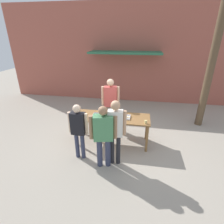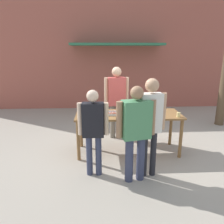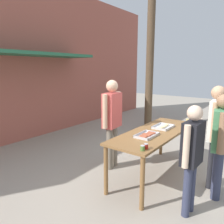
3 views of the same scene
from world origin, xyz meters
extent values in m
plane|color=#A39989|center=(0.00, 0.00, 0.00)|extent=(24.00, 24.00, 0.00)
cube|color=#A85647|center=(0.00, 4.00, 2.25)|extent=(12.00, 0.12, 4.50)
cube|color=#2D704C|center=(0.00, 3.45, 2.40)|extent=(3.20, 1.00, 0.08)
cube|color=brown|center=(0.00, 0.00, 0.87)|extent=(2.25, 0.80, 0.04)
cylinder|color=brown|center=(-1.06, -0.33, 0.42)|extent=(0.07, 0.07, 0.85)
cylinder|color=brown|center=(1.06, -0.33, 0.42)|extent=(0.07, 0.07, 0.85)
cylinder|color=brown|center=(-1.06, 0.33, 0.42)|extent=(0.07, 0.07, 0.85)
cylinder|color=brown|center=(1.06, 0.33, 0.42)|extent=(0.07, 0.07, 0.85)
cube|color=silver|center=(-0.36, -0.01, 0.89)|extent=(0.45, 0.29, 0.01)
cube|color=silver|center=(-0.36, -0.15, 0.91)|extent=(0.45, 0.01, 0.03)
cube|color=silver|center=(-0.36, 0.12, 0.91)|extent=(0.45, 0.01, 0.03)
cube|color=silver|center=(-0.58, -0.01, 0.91)|extent=(0.01, 0.29, 0.03)
cube|color=silver|center=(-0.14, -0.01, 0.91)|extent=(0.01, 0.29, 0.03)
cylinder|color=brown|center=(-0.55, -0.02, 0.91)|extent=(0.04, 0.15, 0.03)
cylinder|color=brown|center=(-0.51, -0.01, 0.91)|extent=(0.03, 0.13, 0.03)
cylinder|color=brown|center=(-0.47, -0.01, 0.91)|extent=(0.04, 0.14, 0.03)
cylinder|color=brown|center=(-0.43, 0.00, 0.91)|extent=(0.03, 0.12, 0.03)
cylinder|color=brown|center=(-0.39, -0.02, 0.91)|extent=(0.03, 0.12, 0.02)
cylinder|color=brown|center=(-0.36, 0.00, 0.91)|extent=(0.03, 0.15, 0.03)
cylinder|color=brown|center=(-0.32, -0.01, 0.91)|extent=(0.04, 0.15, 0.03)
cylinder|color=brown|center=(-0.28, -0.01, 0.91)|extent=(0.03, 0.11, 0.02)
cylinder|color=brown|center=(-0.24, -0.02, 0.91)|extent=(0.03, 0.12, 0.02)
cylinder|color=brown|center=(-0.21, -0.01, 0.91)|extent=(0.03, 0.12, 0.02)
cylinder|color=brown|center=(-0.17, -0.02, 0.91)|extent=(0.04, 0.15, 0.03)
cube|color=silver|center=(0.33, -0.01, 0.89)|extent=(0.44, 0.31, 0.01)
cube|color=silver|center=(0.33, -0.17, 0.91)|extent=(0.44, 0.01, 0.03)
cube|color=silver|center=(0.33, 0.14, 0.91)|extent=(0.44, 0.01, 0.03)
cube|color=silver|center=(0.11, -0.01, 0.91)|extent=(0.01, 0.31, 0.03)
cube|color=silver|center=(0.54, -0.01, 0.91)|extent=(0.01, 0.31, 0.03)
ellipsoid|color=beige|center=(0.16, -0.01, 0.91)|extent=(0.06, 0.11, 0.04)
ellipsoid|color=beige|center=(0.23, -0.02, 0.92)|extent=(0.07, 0.11, 0.05)
ellipsoid|color=beige|center=(0.29, -0.02, 0.92)|extent=(0.07, 0.11, 0.05)
ellipsoid|color=beige|center=(0.36, -0.02, 0.91)|extent=(0.06, 0.12, 0.04)
ellipsoid|color=beige|center=(0.43, -0.01, 0.92)|extent=(0.08, 0.11, 0.05)
ellipsoid|color=beige|center=(0.49, -0.01, 0.91)|extent=(0.07, 0.11, 0.04)
cylinder|color=#567A38|center=(-0.99, -0.29, 0.92)|extent=(0.07, 0.07, 0.07)
cylinder|color=#B2B2B7|center=(-0.99, -0.29, 0.96)|extent=(0.06, 0.06, 0.01)
cylinder|color=#B22319|center=(-0.90, -0.29, 0.92)|extent=(0.07, 0.07, 0.07)
cylinder|color=#B2B2B7|center=(-0.90, -0.29, 0.96)|extent=(0.06, 0.06, 0.01)
cylinder|color=#DBC67A|center=(0.99, -0.28, 0.93)|extent=(0.08, 0.08, 0.09)
cylinder|color=#756B5B|center=(-0.29, 0.85, 0.44)|extent=(0.13, 0.13, 0.87)
cylinder|color=#756B5B|center=(-0.10, 0.87, 0.44)|extent=(0.13, 0.13, 0.87)
cube|color=#C64C47|center=(-0.20, 0.86, 1.22)|extent=(0.44, 0.28, 0.69)
sphere|color=#DBAD89|center=(-0.20, 0.86, 1.70)|extent=(0.24, 0.24, 0.24)
cylinder|color=#DBAD89|center=(-0.45, 0.83, 1.24)|extent=(0.10, 0.10, 0.66)
cylinder|color=#DBAD89|center=(0.06, 0.88, 1.24)|extent=(0.10, 0.10, 0.66)
cylinder|color=#333851|center=(-0.65, -0.90, 0.38)|extent=(0.11, 0.11, 0.75)
cylinder|color=#333851|center=(-0.81, -0.89, 0.38)|extent=(0.11, 0.11, 0.75)
cube|color=black|center=(-0.73, -0.90, 1.05)|extent=(0.38, 0.22, 0.60)
sphere|color=beige|center=(-0.73, -0.90, 1.47)|extent=(0.20, 0.20, 0.20)
cylinder|color=beige|center=(-0.51, -0.91, 1.07)|extent=(0.08, 0.08, 0.57)
cylinder|color=beige|center=(-0.96, -0.89, 1.07)|extent=(0.08, 0.08, 0.57)
cylinder|color=#232328|center=(0.33, -0.97, 0.42)|extent=(0.11, 0.11, 0.85)
cylinder|color=#232328|center=(0.17, -0.98, 0.42)|extent=(0.11, 0.11, 0.85)
cube|color=silver|center=(0.25, -0.97, 1.18)|extent=(0.38, 0.23, 0.67)
sphere|color=tan|center=(0.25, -0.97, 1.65)|extent=(0.23, 0.23, 0.23)
cylinder|color=tan|center=(0.47, -0.96, 1.20)|extent=(0.08, 0.08, 0.64)
cylinder|color=tan|center=(0.03, -0.99, 1.20)|extent=(0.08, 0.08, 0.64)
cylinder|color=#333851|center=(0.08, -1.09, 0.40)|extent=(0.14, 0.14, 0.80)
cylinder|color=#333851|center=(-0.13, -1.14, 0.40)|extent=(0.14, 0.14, 0.80)
cube|color=#478456|center=(-0.02, -1.12, 1.12)|extent=(0.51, 0.35, 0.63)
sphere|color=#936B4C|center=(-0.02, -1.12, 1.56)|extent=(0.22, 0.22, 0.22)
cylinder|color=#936B4C|center=(0.26, -1.06, 1.13)|extent=(0.10, 0.10, 0.60)
cylinder|color=#936B4C|center=(-0.30, -1.17, 1.13)|extent=(0.10, 0.10, 0.60)
cylinder|color=brown|center=(3.04, 1.72, 3.01)|extent=(0.25, 0.25, 6.01)
camera|label=1|loc=(0.79, -4.65, 3.14)|focal=28.00mm
camera|label=2|loc=(-0.60, -4.47, 2.20)|focal=35.00mm
camera|label=3|loc=(-3.62, -1.70, 2.05)|focal=35.00mm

